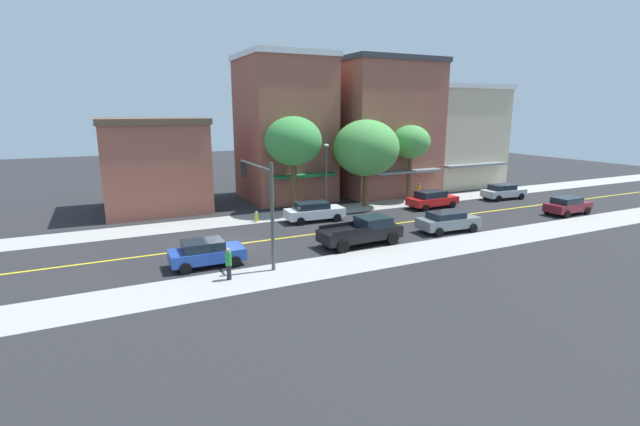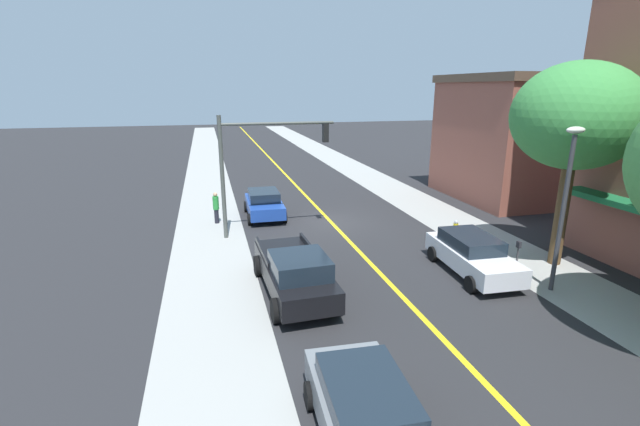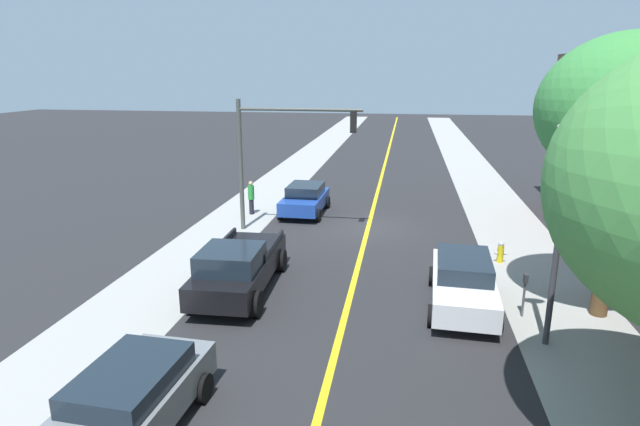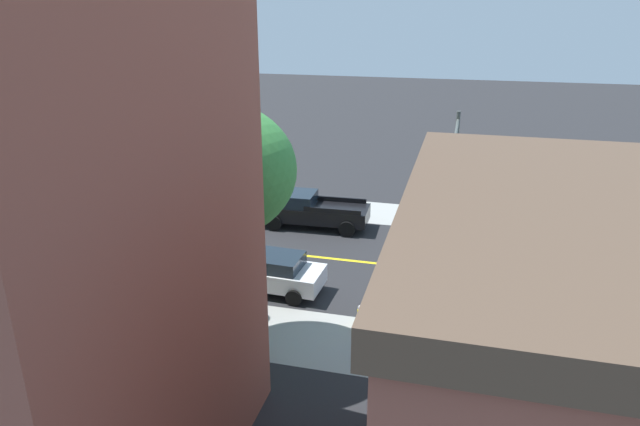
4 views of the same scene
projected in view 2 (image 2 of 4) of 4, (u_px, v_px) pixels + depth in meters
The scene contains 15 objects.
ground_plane at pixel (331, 222), 24.16m from camera, with size 140.00×140.00×0.00m, color #262628.
sidewalk_left at pixel (438, 214), 25.72m from camera, with size 3.45×126.00×0.01m, color #9E9E99.
sidewalk_right at pixel (210, 231), 22.59m from camera, with size 3.45×126.00×0.01m, color #9E9E99.
road_centerline_stripe at pixel (331, 222), 24.16m from camera, with size 0.20×126.00×0.00m, color yellow.
corner_shop_building at pixel (522, 137), 28.86m from camera, with size 8.92×8.71×7.96m.
street_tree_left_near at pixel (577, 117), 16.86m from camera, with size 4.85×4.85×8.14m.
fire_hydrant at pixel (456, 228), 21.74m from camera, with size 0.44×0.24×0.84m.
parking_meter at pixel (518, 252), 17.24m from camera, with size 0.12×0.18×1.35m.
traffic_light_mast at pixel (259, 155), 21.00m from camera, with size 5.57×0.32×5.93m.
street_lamp at pixel (566, 192), 15.07m from camera, with size 0.70×0.36×5.90m.
grey_sedan_right_curb at pixel (369, 418), 8.76m from camera, with size 2.24×4.62×1.46m.
blue_sedan_right_curb at pixel (264, 203), 24.96m from camera, with size 2.17×4.14×1.49m.
white_sedan_left_curb at pixel (472, 254), 17.31m from camera, with size 2.22×4.75×1.54m.
black_pickup_truck at pixel (295, 272), 15.44m from camera, with size 2.41×5.60×1.77m.
pedestrian_green_shirt at pixel (216, 207), 23.74m from camera, with size 0.32×0.32×1.72m.
Camera 2 is at (6.36, 22.20, 7.13)m, focal length 24.63 mm.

